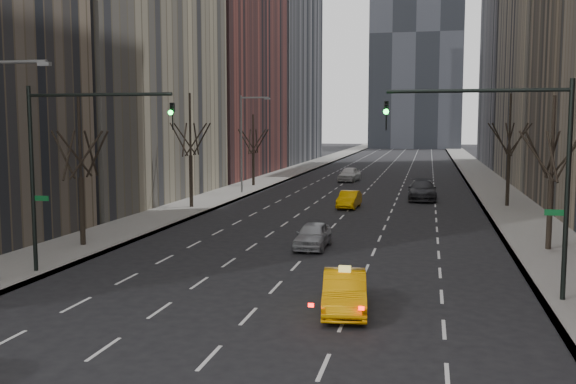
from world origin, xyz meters
The scene contains 17 objects.
sidewalk_left centered at (-12.25, 70.00, 0.07)m, with size 4.50×320.00×0.15m, color slate.
sidewalk_right centered at (12.25, 70.00, 0.07)m, with size 4.50×320.00×0.15m, color slate.
bld_left_far centered at (-21.50, 66.00, 22.00)m, with size 14.00×28.00×44.00m, color brown.
tree_lw_b centered at (-12.00, 18.00, 3.72)m, with size 3.36×3.50×7.82m.
tree_lw_c centered at (-12.00, 34.00, 4.04)m, with size 3.36×3.50×8.74m.
tree_lw_d centered at (-12.00, 52.00, 3.56)m, with size 3.36×3.50×7.36m.
tree_rw_b centered at (12.00, 22.00, 3.72)m, with size 3.36×3.50×7.82m.
tree_rw_c centered at (12.00, 40.00, 4.04)m, with size 3.36×3.50×8.74m.
traffic_mast_left centered at (-9.11, 12.00, 5.49)m, with size 6.69×0.39×8.00m.
traffic_mast_right centered at (9.11, 12.00, 5.49)m, with size 6.69×0.39×8.00m.
streetlight_near centered at (-10.84, 10.00, 5.62)m, with size 2.83×0.22×9.00m.
streetlight_far centered at (-10.84, 45.00, 5.62)m, with size 2.83×0.22×9.00m.
taxi_sedan centered at (3.13, 9.30, 0.70)m, with size 1.49×4.26×1.41m, color orange.
silver_sedan_ahead centered at (0.00, 20.44, 0.68)m, with size 1.60×3.99×1.36m, color #989A9F.
far_taxi centered at (-0.11, 37.06, 0.66)m, with size 1.40×4.01×1.32m, color #F1A905.
far_suv_grey centered at (5.40, 43.73, 0.85)m, with size 2.39×5.88×1.71m, color #29292D.
far_car_white centered at (-2.92, 60.21, 0.82)m, with size 1.95×4.84×1.65m, color silver.
Camera 1 is at (5.90, -12.53, 6.55)m, focal length 40.00 mm.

